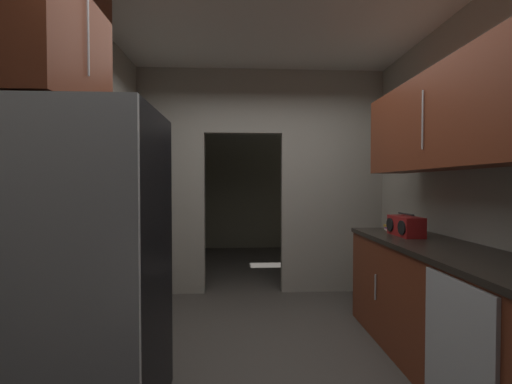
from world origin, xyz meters
TOP-DOWN VIEW (x-y plane):
  - ground at (0.00, 0.00)m, footprint 20.00×20.00m
  - kitchen_overhead_slab at (0.00, 0.53)m, footprint 3.46×7.56m
  - kitchen_partition at (0.07, 1.78)m, footprint 3.06×0.12m
  - adjoining_room_shell at (0.00, 3.74)m, footprint 3.06×2.97m
  - kitchen_flank_left at (-1.58, -0.36)m, footprint 0.10×4.28m
  - refrigerator at (-1.11, -0.46)m, footprint 0.73×0.77m
  - lower_cabinet_run at (1.21, -0.09)m, footprint 0.65×2.12m
  - dishwasher at (0.89, -0.68)m, footprint 0.02×0.56m
  - upper_cabinet_counterside at (1.21, -0.09)m, footprint 0.36×1.91m
  - upper_cabinet_fridgeside at (-1.35, -0.35)m, footprint 0.36×0.81m
  - boombox at (1.17, 0.43)m, footprint 0.18×0.36m
  - book_stack at (1.20, 0.75)m, footprint 0.13×0.14m

SIDE VIEW (x-z plane):
  - ground at x=0.00m, z-range 0.00..0.00m
  - dishwasher at x=0.89m, z-range 0.00..0.85m
  - lower_cabinet_run at x=1.21m, z-range 0.00..0.91m
  - refrigerator at x=-1.11m, z-range 0.00..1.78m
  - book_stack at x=1.20m, z-range 0.91..0.96m
  - boombox at x=1.17m, z-range 0.90..1.10m
  - adjoining_room_shell at x=0.00m, z-range 0.00..2.79m
  - kitchen_flank_left at x=-1.58m, z-range 0.00..2.79m
  - kitchen_partition at x=0.07m, z-range 0.12..2.90m
  - upper_cabinet_counterside at x=1.21m, z-range 1.47..2.17m
  - upper_cabinet_fridgeside at x=-1.35m, z-range 1.81..2.77m
  - kitchen_overhead_slab at x=0.00m, z-range 2.79..2.85m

